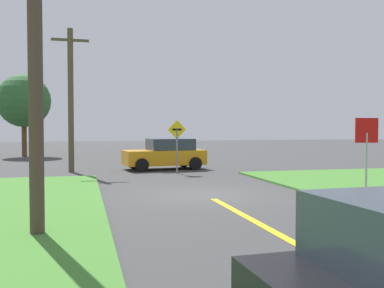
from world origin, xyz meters
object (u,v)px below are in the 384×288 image
(utility_pole_near, at_px, (35,30))
(direction_sign, at_px, (177,140))
(stop_sign, at_px, (367,141))
(utility_pole_mid, at_px, (71,98))
(oak_tree_left, at_px, (24,101))
(car_approaching_junction, at_px, (166,154))

(utility_pole_near, distance_m, direction_sign, 12.70)
(stop_sign, distance_m, direction_sign, 9.40)
(utility_pole_mid, xyz_separation_m, oak_tree_left, (-3.79, 13.11, 0.57))
(utility_pole_mid, distance_m, oak_tree_left, 13.65)
(stop_sign, bearing_deg, utility_pole_near, 20.63)
(utility_pole_near, height_order, utility_pole_mid, utility_pole_near)
(direction_sign, relative_size, oak_tree_left, 0.41)
(stop_sign, bearing_deg, direction_sign, -58.43)
(direction_sign, bearing_deg, utility_pole_near, -115.01)
(stop_sign, height_order, direction_sign, direction_sign)
(utility_pole_near, bearing_deg, direction_sign, 64.99)
(car_approaching_junction, xyz_separation_m, utility_pole_near, (-5.13, -13.55, 3.32))
(oak_tree_left, bearing_deg, utility_pole_mid, -73.89)
(stop_sign, bearing_deg, oak_tree_left, -57.09)
(stop_sign, relative_size, utility_pole_near, 0.31)
(utility_pole_near, height_order, oak_tree_left, utility_pole_near)
(car_approaching_junction, relative_size, utility_pole_mid, 0.62)
(direction_sign, height_order, oak_tree_left, oak_tree_left)
(utility_pole_mid, bearing_deg, car_approaching_junction, 4.16)
(stop_sign, height_order, utility_pole_mid, utility_pole_mid)
(utility_pole_mid, bearing_deg, direction_sign, -21.37)
(car_approaching_junction, distance_m, utility_pole_mid, 5.60)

